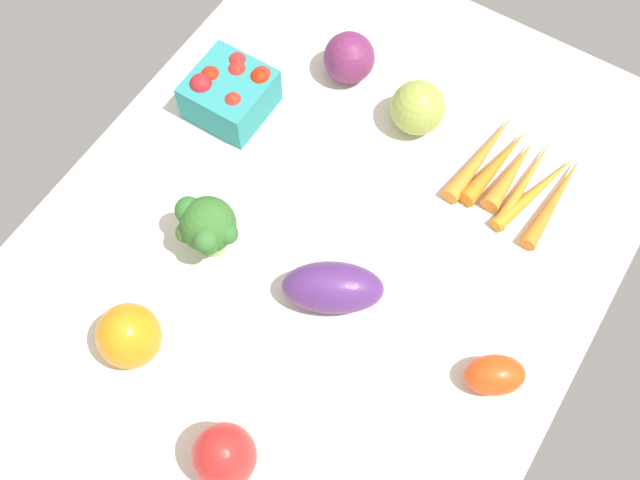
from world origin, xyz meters
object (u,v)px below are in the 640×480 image
at_px(broccoli_head, 207,227).
at_px(eggplant, 333,288).
at_px(heirloom_tomato_green, 418,108).
at_px(roma_tomato, 495,375).
at_px(carrot_bunch, 514,176).
at_px(berry_basket, 231,92).
at_px(red_onion_near_basket, 349,58).
at_px(bell_pepper_orange, 129,336).
at_px(bell_pepper_red, 224,456).

bearing_deg(broccoli_head, eggplant, 98.20).
distance_m(heirloom_tomato_green, roma_tomato, 0.41).
height_order(carrot_bunch, eggplant, eggplant).
relative_size(berry_basket, red_onion_near_basket, 1.42).
bearing_deg(red_onion_near_basket, broccoli_head, -0.40).
distance_m(heirloom_tomato_green, bell_pepper_orange, 0.53).
bearing_deg(broccoli_head, red_onion_near_basket, 179.60).
bearing_deg(bell_pepper_red, heirloom_tomato_green, -174.70).
bearing_deg(eggplant, red_onion_near_basket, 88.67).
xyz_separation_m(heirloom_tomato_green, bell_pepper_orange, (0.51, -0.14, 0.01)).
height_order(broccoli_head, red_onion_near_basket, broccoli_head).
relative_size(carrot_bunch, red_onion_near_basket, 2.36).
bearing_deg(carrot_bunch, heirloom_tomato_green, -93.70).
height_order(red_onion_near_basket, roma_tomato, red_onion_near_basket).
height_order(heirloom_tomato_green, eggplant, heirloom_tomato_green).
xyz_separation_m(bell_pepper_red, bell_pepper_orange, (-0.06, -0.19, -0.00)).
height_order(carrot_bunch, bell_pepper_orange, bell_pepper_orange).
bearing_deg(carrot_bunch, berry_basket, -75.28).
relative_size(bell_pepper_red, roma_tomato, 1.28).
height_order(berry_basket, roma_tomato, berry_basket).
bearing_deg(carrot_bunch, red_onion_near_basket, -97.05).
height_order(bell_pepper_orange, broccoli_head, broccoli_head).
bearing_deg(eggplant, broccoli_head, 158.83).
distance_m(bell_pepper_orange, eggplant, 0.27).
bearing_deg(eggplant, bell_pepper_orange, -161.71).
bearing_deg(eggplant, roma_tomato, -26.79).
distance_m(broccoli_head, roma_tomato, 0.42).
distance_m(heirloom_tomato_green, eggplant, 0.31).
xyz_separation_m(carrot_bunch, bell_pepper_red, (0.56, -0.12, 0.04)).
bearing_deg(berry_basket, roma_tomato, 71.58).
distance_m(bell_pepper_red, roma_tomato, 0.35).
bearing_deg(heirloom_tomato_green, eggplant, 8.16).
bearing_deg(broccoli_head, bell_pepper_red, 39.52).
bearing_deg(roma_tomato, eggplant, -32.72).
distance_m(bell_pepper_red, heirloom_tomato_green, 0.57).
distance_m(carrot_bunch, red_onion_near_basket, 0.31).
distance_m(carrot_bunch, broccoli_head, 0.45).
bearing_deg(carrot_bunch, bell_pepper_orange, -31.69).
xyz_separation_m(bell_pepper_red, red_onion_near_basket, (-0.59, -0.19, -0.01)).
distance_m(carrot_bunch, roma_tomato, 0.31).
height_order(carrot_bunch, roma_tomato, roma_tomato).
relative_size(eggplant, berry_basket, 1.20).
height_order(broccoli_head, roma_tomato, broccoli_head).
bearing_deg(bell_pepper_orange, red_onion_near_basket, 179.83).
bearing_deg(roma_tomato, berry_basket, -53.72).
xyz_separation_m(carrot_bunch, roma_tomato, (0.29, 0.11, 0.01)).
height_order(carrot_bunch, bell_pepper_red, bell_pepper_red).
relative_size(heirloom_tomato_green, berry_basket, 0.72).
bearing_deg(berry_basket, eggplant, 57.70).
xyz_separation_m(bell_pepper_orange, berry_basket, (-0.39, -0.12, -0.01)).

